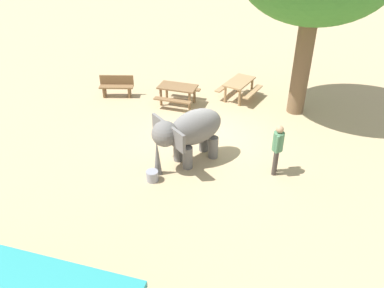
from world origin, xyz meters
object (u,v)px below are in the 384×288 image
Objects in this scene: elephant at (189,131)px; picnic_table_near at (178,91)px; picnic_table_far at (239,85)px; person_handler at (278,146)px; feed_bucket at (152,176)px; wooden_bench at (117,85)px.

picnic_table_near is (1.59, -3.77, -0.50)m from elephant.
person_handler is at bearing -142.66° from picnic_table_far.
picnic_table_near is 5.12m from feed_bucket.
picnic_table_near is (-2.68, 0.03, 0.12)m from wooden_bench.
wooden_bench is (4.28, -3.80, -0.61)m from elephant.
elephant reaches higher than person_handler.
person_handler is 3.74m from feed_bucket.
elephant is 6.45× the size of feed_bucket.
elephant is at bearing -120.98° from feed_bucket.
feed_bucket is (-3.52, 5.06, -0.31)m from wooden_bench.
picnic_table_near is at bearing -118.64° from elephant.
person_handler reaches higher than wooden_bench.
feed_bucket is at bearing 7.44° from elephant.
person_handler is 5.60m from picnic_table_near.
wooden_bench is 4.04× the size of feed_bucket.
picnic_table_near is at bearing 164.22° from wooden_bench.
feed_bucket is at bearing 109.71° from wooden_bench.
person_handler is at bearing 140.72° from picnic_table_near.
elephant reaches higher than picnic_table_near.
picnic_table_far is at bearing -149.17° from elephant.
person_handler reaches higher than picnic_table_far.
picnic_table_far reaches higher than feed_bucket.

